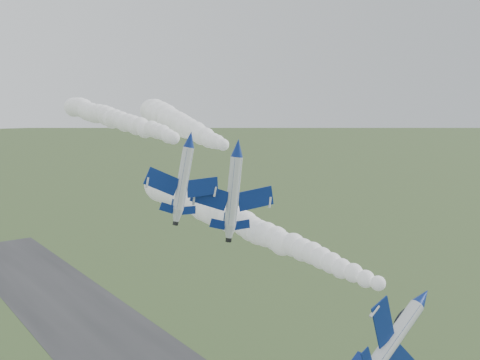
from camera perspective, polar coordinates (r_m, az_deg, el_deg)
The scene contains 6 objects.
jet_lead at distance 62.60m, azimuth 19.00°, elevation -11.77°, with size 6.30×13.59×9.49m.
smoke_trail_jet_lead at distance 83.39m, azimuth 0.03°, elevation -4.55°, with size 5.54×58.65×5.54m, color white, non-canonical shape.
jet_pair_left at distance 69.53m, azimuth -5.31°, elevation 4.36°, with size 10.30×12.46×3.53m.
smoke_trail_jet_pair_left at distance 103.95m, azimuth -13.55°, elevation 6.48°, with size 4.51×66.65×4.51m, color white, non-canonical shape.
jet_pair_right at distance 72.80m, azimuth -0.22°, elevation 3.47°, with size 12.11×14.16×3.60m.
smoke_trail_jet_pair_right at distance 109.61m, azimuth -6.70°, elevation 6.09°, with size 5.98×69.80×5.98m, color white, non-canonical shape.
Camera 1 is at (-41.71, -40.67, 50.16)m, focal length 40.00 mm.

